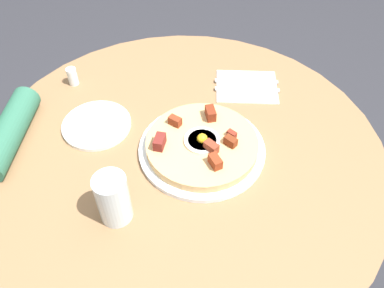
# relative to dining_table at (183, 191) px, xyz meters

# --- Properties ---
(ground_plane) EXTENTS (6.00, 6.00, 0.00)m
(ground_plane) POSITION_rel_dining_table_xyz_m (0.00, 0.00, -0.57)
(ground_plane) COLOR #2D2D33
(dining_table) EXTENTS (0.99, 0.99, 0.75)m
(dining_table) POSITION_rel_dining_table_xyz_m (0.00, 0.00, 0.00)
(dining_table) COLOR olive
(dining_table) RESTS_ON ground_plane
(pizza_plate) EXTENTS (0.31, 0.31, 0.01)m
(pizza_plate) POSITION_rel_dining_table_xyz_m (-0.05, 0.00, 0.18)
(pizza_plate) COLOR white
(pizza_plate) RESTS_ON dining_table
(breakfast_pizza) EXTENTS (0.27, 0.27, 0.05)m
(breakfast_pizza) POSITION_rel_dining_table_xyz_m (-0.05, -0.00, 0.20)
(breakfast_pizza) COLOR tan
(breakfast_pizza) RESTS_ON pizza_plate
(bread_plate) EXTENTS (0.18, 0.18, 0.01)m
(bread_plate) POSITION_rel_dining_table_xyz_m (0.23, -0.04, 0.18)
(bread_plate) COLOR white
(bread_plate) RESTS_ON dining_table
(napkin) EXTENTS (0.18, 0.16, 0.00)m
(napkin) POSITION_rel_dining_table_xyz_m (-0.14, -0.26, 0.18)
(napkin) COLOR white
(napkin) RESTS_ON dining_table
(fork) EXTENTS (0.18, 0.03, 0.00)m
(fork) POSITION_rel_dining_table_xyz_m (-0.14, -0.27, 0.19)
(fork) COLOR silver
(fork) RESTS_ON napkin
(knife) EXTENTS (0.18, 0.03, 0.00)m
(knife) POSITION_rel_dining_table_xyz_m (-0.14, -0.24, 0.19)
(knife) COLOR silver
(knife) RESTS_ON napkin
(water_glass) EXTENTS (0.07, 0.07, 0.12)m
(water_glass) POSITION_rel_dining_table_xyz_m (0.10, 0.21, 0.24)
(water_glass) COLOR silver
(water_glass) RESTS_ON dining_table
(salt_shaker) EXTENTS (0.03, 0.03, 0.05)m
(salt_shaker) POSITION_rel_dining_table_xyz_m (0.35, -0.20, 0.20)
(salt_shaker) COLOR white
(salt_shaker) RESTS_ON dining_table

